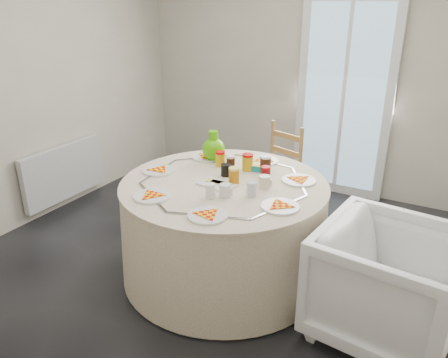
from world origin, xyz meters
The scene contains 14 objects.
floor centered at (0.00, 0.00, 0.00)m, with size 4.00×4.00×0.00m, color black.
wall_back centered at (0.00, 2.00, 1.30)m, with size 4.00×0.02×2.60m, color #BCB5A3.
wall_left centered at (-2.00, 0.00, 1.30)m, with size 0.02×4.00×2.60m, color #BCB5A3.
glass_door centered at (0.40, 1.95, 1.05)m, with size 1.00×0.08×2.10m, color silver.
radiator centered at (-1.94, 0.20, 0.38)m, with size 0.07×1.00×0.55m, color silver.
table centered at (0.08, -0.06, 0.38)m, with size 1.57×1.57×0.80m, color #F1E2C2.
wooden_chair centered at (0.02, 1.02, 0.47)m, with size 0.42×0.40×0.93m, color olive, non-canonical shape.
armchair centered at (1.30, -0.18, 0.39)m, with size 0.81×0.76×0.83m, color white.
place_settings centered at (0.08, -0.06, 0.77)m, with size 1.36×1.36×0.03m, color white, non-canonical shape.
jar_cluster centered at (0.10, 0.17, 0.82)m, with size 0.51×0.25×0.15m, color #AD5D15, non-canonical shape.
butter_tub centered at (0.21, 0.29, 0.79)m, with size 0.14×0.10×0.05m, color teal.
green_pitcher centered at (-0.23, 0.32, 0.87)m, with size 0.19×0.19×0.24m, color #47B204, non-canonical shape.
cheese_platter centered at (0.06, -0.13, 0.77)m, with size 0.26×0.17×0.03m, color white, non-canonical shape.
mugs_glasses centered at (0.20, -0.05, 0.81)m, with size 0.60×0.60×0.11m, color gray, non-canonical shape.
Camera 1 is at (1.51, -2.64, 2.01)m, focal length 35.00 mm.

